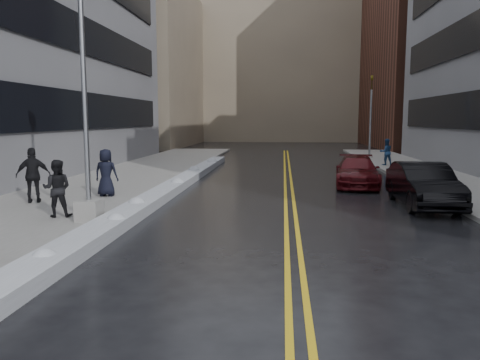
% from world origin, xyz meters
% --- Properties ---
extents(ground, '(160.00, 160.00, 0.00)m').
position_xyz_m(ground, '(0.00, 0.00, 0.00)').
color(ground, black).
rests_on(ground, ground).
extents(sidewalk_west, '(5.50, 50.00, 0.15)m').
position_xyz_m(sidewalk_west, '(-5.75, 10.00, 0.07)').
color(sidewalk_west, gray).
rests_on(sidewalk_west, ground).
extents(sidewalk_east, '(4.00, 50.00, 0.15)m').
position_xyz_m(sidewalk_east, '(10.00, 10.00, 0.07)').
color(sidewalk_east, gray).
rests_on(sidewalk_east, ground).
extents(lane_line_left, '(0.12, 50.00, 0.01)m').
position_xyz_m(lane_line_left, '(2.35, 10.00, 0.00)').
color(lane_line_left, gold).
rests_on(lane_line_left, ground).
extents(lane_line_right, '(0.12, 50.00, 0.01)m').
position_xyz_m(lane_line_right, '(2.65, 10.00, 0.00)').
color(lane_line_right, gold).
rests_on(lane_line_right, ground).
extents(snow_ridge, '(0.90, 30.00, 0.34)m').
position_xyz_m(snow_ridge, '(-2.45, 8.00, 0.17)').
color(snow_ridge, silver).
rests_on(snow_ridge, ground).
extents(building_west_far, '(14.00, 22.00, 18.00)m').
position_xyz_m(building_west_far, '(-15.50, 44.00, 9.00)').
color(building_west_far, gray).
rests_on(building_west_far, ground).
extents(building_east_far, '(14.00, 20.00, 28.00)m').
position_xyz_m(building_east_far, '(19.00, 42.00, 14.00)').
color(building_east_far, '#562D21').
rests_on(building_east_far, ground).
extents(building_far, '(36.00, 16.00, 22.00)m').
position_xyz_m(building_far, '(2.00, 60.00, 11.00)').
color(building_far, gray).
rests_on(building_far, ground).
extents(lamppost, '(0.65, 0.65, 7.62)m').
position_xyz_m(lamppost, '(-3.30, 2.00, 2.53)').
color(lamppost, gray).
rests_on(lamppost, sidewalk_west).
extents(fire_hydrant, '(0.26, 0.26, 0.73)m').
position_xyz_m(fire_hydrant, '(9.00, 10.00, 0.55)').
color(fire_hydrant, maroon).
rests_on(fire_hydrant, sidewalk_east).
extents(traffic_signal, '(0.16, 0.20, 6.00)m').
position_xyz_m(traffic_signal, '(8.50, 24.00, 3.40)').
color(traffic_signal, gray).
rests_on(traffic_signal, sidewalk_east).
extents(pedestrian_b, '(0.96, 0.82, 1.71)m').
position_xyz_m(pedestrian_b, '(-4.44, 2.40, 1.01)').
color(pedestrian_b, black).
rests_on(pedestrian_b, sidewalk_west).
extents(pedestrian_c, '(0.88, 0.58, 1.79)m').
position_xyz_m(pedestrian_c, '(-4.41, 6.22, 1.04)').
color(pedestrian_c, black).
rests_on(pedestrian_c, sidewalk_west).
extents(pedestrian_d, '(1.22, 0.89, 1.92)m').
position_xyz_m(pedestrian_d, '(-6.41, 4.64, 1.11)').
color(pedestrian_d, black).
rests_on(pedestrian_d, sidewalk_west).
extents(pedestrian_east, '(0.91, 0.76, 1.67)m').
position_xyz_m(pedestrian_east, '(8.73, 19.55, 0.98)').
color(pedestrian_east, navy).
rests_on(pedestrian_east, sidewalk_east).
extents(car_black, '(1.63, 4.66, 1.53)m').
position_xyz_m(car_black, '(7.12, 5.90, 0.77)').
color(car_black, black).
rests_on(car_black, ground).
extents(car_maroon, '(2.40, 4.84, 1.35)m').
position_xyz_m(car_maroon, '(5.61, 10.86, 0.68)').
color(car_maroon, '#470B0F').
rests_on(car_maroon, ground).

